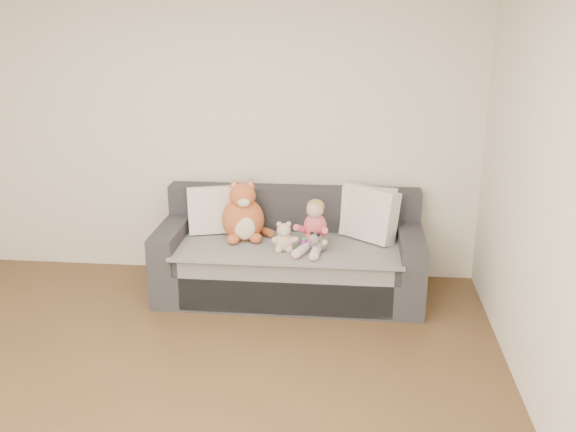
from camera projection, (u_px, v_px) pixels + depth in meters
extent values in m
plane|color=silver|center=(223.00, 132.00, 5.62)|extent=(4.50, 0.00, 4.50)
cube|color=#2A2A2F|center=(290.00, 277.00, 5.47)|extent=(2.20, 0.90, 0.30)
cube|color=#2A2A2F|center=(289.00, 254.00, 5.37)|extent=(1.90, 0.80, 0.15)
cube|color=#2A2A2F|center=(294.00, 209.00, 5.64)|extent=(2.20, 0.20, 0.40)
cube|color=#2A2A2F|center=(173.00, 240.00, 5.47)|extent=(0.20, 0.90, 0.30)
cube|color=#2A2A2F|center=(410.00, 249.00, 5.28)|extent=(0.20, 0.90, 0.30)
cube|color=gray|center=(289.00, 245.00, 5.32)|extent=(1.85, 0.88, 0.02)
cube|color=gray|center=(284.00, 291.00, 5.03)|extent=(1.70, 0.02, 0.41)
cube|color=silver|center=(214.00, 210.00, 5.54)|extent=(0.48, 0.32, 0.42)
cube|color=silver|center=(369.00, 211.00, 5.47)|extent=(0.49, 0.28, 0.44)
cube|color=silver|center=(370.00, 214.00, 5.37)|extent=(0.51, 0.47, 0.46)
ellipsoid|color=#C74656|center=(315.00, 239.00, 5.22)|extent=(0.19, 0.16, 0.16)
ellipsoid|color=#C74656|center=(315.00, 226.00, 5.19)|extent=(0.19, 0.16, 0.20)
ellipsoid|color=#DBAA8C|center=(315.00, 210.00, 5.14)|extent=(0.14, 0.14, 0.14)
ellipsoid|color=tan|center=(316.00, 206.00, 5.15)|extent=(0.14, 0.14, 0.11)
cylinder|color=#C74656|center=(302.00, 229.00, 5.17)|extent=(0.14, 0.19, 0.13)
cylinder|color=#C74656|center=(324.00, 231.00, 5.11)|extent=(0.07, 0.19, 0.13)
ellipsoid|color=#DBAA8C|center=(296.00, 239.00, 5.13)|extent=(0.05, 0.05, 0.05)
ellipsoid|color=#DBAA8C|center=(325.00, 243.00, 5.06)|extent=(0.05, 0.05, 0.05)
cylinder|color=#E5B2C6|center=(302.00, 250.00, 5.10)|extent=(0.15, 0.25, 0.08)
cylinder|color=#E5B2C6|center=(316.00, 251.00, 5.07)|extent=(0.09, 0.25, 0.08)
ellipsoid|color=#DBAA8C|center=(296.00, 256.00, 5.00)|extent=(0.05, 0.08, 0.04)
ellipsoid|color=#DBAA8C|center=(313.00, 258.00, 4.95)|extent=(0.05, 0.08, 0.04)
ellipsoid|color=#BA5929|center=(243.00, 220.00, 5.41)|extent=(0.36, 0.31, 0.38)
ellipsoid|color=beige|center=(244.00, 228.00, 5.30)|extent=(0.19, 0.08, 0.21)
ellipsoid|color=#BA5929|center=(243.00, 196.00, 5.31)|extent=(0.22, 0.22, 0.22)
ellipsoid|color=beige|center=(244.00, 202.00, 5.23)|extent=(0.10, 0.07, 0.08)
cone|color=#BA5929|center=(234.00, 183.00, 5.31)|extent=(0.10, 0.10, 0.08)
cone|color=pink|center=(234.00, 184.00, 5.30)|extent=(0.06, 0.06, 0.05)
cone|color=#BA5929|center=(250.00, 182.00, 5.33)|extent=(0.10, 0.10, 0.08)
cone|color=pink|center=(250.00, 183.00, 5.31)|extent=(0.06, 0.06, 0.05)
ellipsoid|color=#BA5929|center=(233.00, 239.00, 5.30)|extent=(0.10, 0.13, 0.08)
ellipsoid|color=#BA5929|center=(256.00, 238.00, 5.33)|extent=(0.10, 0.13, 0.08)
cylinder|color=#BA5929|center=(263.00, 231.00, 5.52)|extent=(0.22, 0.22, 0.09)
ellipsoid|color=tan|center=(284.00, 242.00, 5.16)|extent=(0.16, 0.13, 0.16)
ellipsoid|color=tan|center=(284.00, 230.00, 5.11)|extent=(0.11, 0.11, 0.11)
ellipsoid|color=tan|center=(279.00, 224.00, 5.11)|extent=(0.04, 0.04, 0.04)
ellipsoid|color=tan|center=(289.00, 224.00, 5.11)|extent=(0.04, 0.04, 0.04)
ellipsoid|color=beige|center=(284.00, 233.00, 5.08)|extent=(0.04, 0.04, 0.04)
ellipsoid|color=tan|center=(275.00, 240.00, 5.13)|extent=(0.06, 0.06, 0.06)
ellipsoid|color=tan|center=(293.00, 240.00, 5.13)|extent=(0.06, 0.06, 0.06)
ellipsoid|color=tan|center=(279.00, 250.00, 5.12)|extent=(0.06, 0.06, 0.06)
ellipsoid|color=tan|center=(289.00, 250.00, 5.13)|extent=(0.06, 0.06, 0.06)
ellipsoid|color=white|center=(319.00, 243.00, 5.17)|extent=(0.15, 0.18, 0.13)
ellipsoid|color=white|center=(314.00, 240.00, 5.07)|extent=(0.09, 0.09, 0.09)
ellipsoid|color=black|center=(312.00, 233.00, 5.09)|extent=(0.03, 0.03, 0.03)
ellipsoid|color=black|center=(318.00, 235.00, 5.06)|extent=(0.03, 0.03, 0.03)
cylinder|color=purple|center=(304.00, 244.00, 5.19)|extent=(0.07, 0.07, 0.09)
cone|color=#399453|center=(304.00, 237.00, 5.17)|extent=(0.06, 0.06, 0.04)
cylinder|color=#399453|center=(298.00, 243.00, 5.19)|extent=(0.01, 0.01, 0.06)
cylinder|color=#399453|center=(310.00, 244.00, 5.18)|extent=(0.01, 0.01, 0.06)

